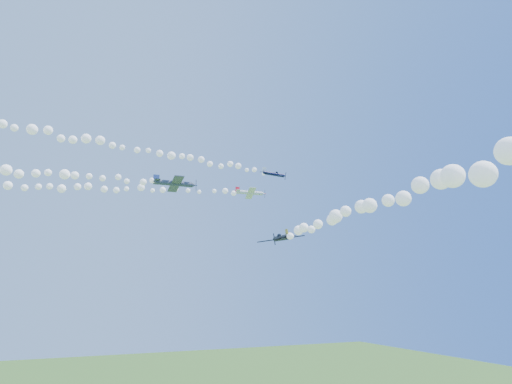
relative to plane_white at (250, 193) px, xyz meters
name	(u,v)px	position (x,y,z in m)	size (l,w,h in m)	color
plane_white	(250,193)	(0.00, 0.00, 0.00)	(7.33, 7.76, 2.50)	silver
smoke_trail_white	(63,187)	(-40.61, 10.46, -0.29)	(77.06, 21.84, 3.08)	white
plane_navy	(274,174)	(-0.35, -13.62, 1.02)	(6.24, 6.40, 2.06)	#0C0F35
smoke_trail_navy	(80,140)	(-38.21, -20.32, 0.82)	(72.09, 14.63, 2.51)	white
plane_grey	(175,183)	(-21.47, -15.57, -3.60)	(8.14, 8.54, 2.49)	#363C4E
plane_black	(281,238)	(-6.14, -27.68, -14.23)	(7.94, 7.57, 2.14)	black
smoke_trail_black	(436,183)	(-11.67, -66.13, -14.50)	(12.79, 72.45, 3.06)	white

